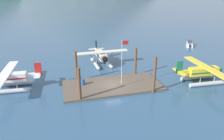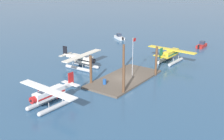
{
  "view_description": "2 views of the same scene",
  "coord_description": "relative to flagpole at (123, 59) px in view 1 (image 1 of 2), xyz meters",
  "views": [
    {
      "loc": [
        -7.24,
        -27.36,
        13.6
      ],
      "look_at": [
        0.91,
        3.6,
        1.21
      ],
      "focal_mm": 33.01,
      "sensor_mm": 36.0,
      "label": 1
    },
    {
      "loc": [
        -38.84,
        -24.94,
        17.68
      ],
      "look_at": [
        -1.84,
        1.3,
        2.02
      ],
      "focal_mm": 45.56,
      "sensor_mm": 36.0,
      "label": 2
    }
  ],
  "objects": [
    {
      "name": "seaplane_cream_bow_centre",
      "position": [
        -0.84,
        10.94,
        -3.02
      ],
      "size": [
        10.45,
        7.98,
        3.84
      ],
      "color": "#B7BABF",
      "rests_on": "ground"
    },
    {
      "name": "fuel_drum",
      "position": [
        -5.58,
        1.93,
        -3.86
      ],
      "size": [
        0.62,
        0.62,
        0.88
      ],
      "color": "#1E4C99",
      "rests_on": "dock_platform"
    },
    {
      "name": "seaplane_yellow_stbd_aft",
      "position": [
        12.79,
        -1.37,
        -3.02
      ],
      "size": [
        7.98,
        10.46,
        3.84
      ],
      "color": "#B7BABF",
      "rests_on": "ground"
    },
    {
      "name": "dock_platform",
      "position": [
        -1.28,
        0.88,
        -4.45
      ],
      "size": [
        14.68,
        6.94,
        0.3
      ],
      "primitive_type": "cube",
      "color": "brown",
      "rests_on": "ground"
    },
    {
      "name": "piling_near_right",
      "position": [
        3.88,
        -2.52,
        -1.94
      ],
      "size": [
        0.4,
        0.4,
        5.31
      ],
      "primitive_type": "cylinder",
      "color": "brown",
      "rests_on": "ground"
    },
    {
      "name": "ground_plane",
      "position": [
        -1.28,
        0.88,
        -4.6
      ],
      "size": [
        1200.0,
        1200.0,
        0.0
      ],
      "primitive_type": "plane",
      "color": "#2D5175"
    },
    {
      "name": "seaplane_white_port_fwd",
      "position": [
        -16.0,
        3.63,
        -3.02
      ],
      "size": [
        7.98,
        10.46,
        3.84
      ],
      "color": "#B7BABF",
      "rests_on": "ground"
    },
    {
      "name": "piling_near_left",
      "position": [
        -6.48,
        -2.35,
        -2.28
      ],
      "size": [
        0.43,
        0.43,
        4.65
      ],
      "primitive_type": "cylinder",
      "color": "brown",
      "rests_on": "ground"
    },
    {
      "name": "piling_far_right",
      "position": [
        3.68,
        4.29,
        -2.22
      ],
      "size": [
        0.43,
        0.43,
        4.76
      ],
      "primitive_type": "cylinder",
      "color": "brown",
      "rests_on": "ground"
    },
    {
      "name": "boat_white_open_east",
      "position": [
        24.62,
        19.38,
        -4.11
      ],
      "size": [
        3.54,
        4.34,
        1.5
      ],
      "color": "silver",
      "rests_on": "ground"
    },
    {
      "name": "flagpole",
      "position": [
        0.0,
        0.0,
        0.0
      ],
      "size": [
        0.95,
        0.1,
        7.03
      ],
      "color": "silver",
      "rests_on": "dock_platform"
    },
    {
      "name": "piling_far_left",
      "position": [
        -6.25,
        4.24,
        -2.13
      ],
      "size": [
        0.43,
        0.43,
        4.95
      ],
      "primitive_type": "cylinder",
      "color": "brown",
      "rests_on": "ground"
    }
  ]
}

